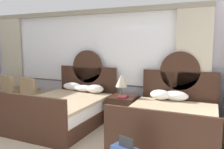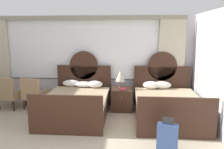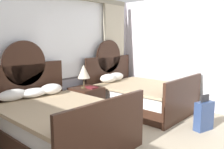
% 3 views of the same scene
% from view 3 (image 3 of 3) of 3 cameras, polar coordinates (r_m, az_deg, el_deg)
% --- Properties ---
extents(wall_back_window, '(6.63, 0.22, 2.70)m').
position_cam_3_polar(wall_back_window, '(4.71, -22.66, 5.33)').
color(wall_back_window, silver).
rests_on(wall_back_window, ground_plane).
extents(wall_right_mirror, '(0.08, 4.89, 2.70)m').
position_cam_3_polar(wall_right_mirror, '(5.68, 23.22, 4.81)').
color(wall_right_mirror, silver).
rests_on(wall_right_mirror, ground_plane).
extents(bed_near_window, '(1.63, 2.17, 1.65)m').
position_cam_3_polar(bed_near_window, '(3.97, -13.51, -10.87)').
color(bed_near_window, '#382116').
rests_on(bed_near_window, ground_plane).
extents(bed_near_mirror, '(1.63, 2.17, 1.65)m').
position_cam_3_polar(bed_near_mirror, '(5.56, 6.81, -5.03)').
color(bed_near_mirror, '#382116').
rests_on(bed_near_mirror, ground_plane).
extents(nightstand_between_beds, '(0.59, 0.62, 0.63)m').
position_cam_3_polar(nightstand_between_beds, '(5.10, -6.35, -6.71)').
color(nightstand_between_beds, '#382116').
rests_on(nightstand_between_beds, ground_plane).
extents(table_lamp_on_nightstand, '(0.27, 0.27, 0.51)m').
position_cam_3_polar(table_lamp_on_nightstand, '(4.94, -7.04, 0.69)').
color(table_lamp_on_nightstand, brown).
rests_on(table_lamp_on_nightstand, nightstand_between_beds).
extents(book_on_nightstand, '(0.18, 0.26, 0.03)m').
position_cam_3_polar(book_on_nightstand, '(4.96, -5.20, -3.21)').
color(book_on_nightstand, maroon).
rests_on(book_on_nightstand, nightstand_between_beds).
extents(suitcase_on_floor, '(0.41, 0.26, 0.67)m').
position_cam_3_polar(suitcase_on_floor, '(4.62, 21.88, -9.50)').
color(suitcase_on_floor, navy).
rests_on(suitcase_on_floor, ground_plane).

